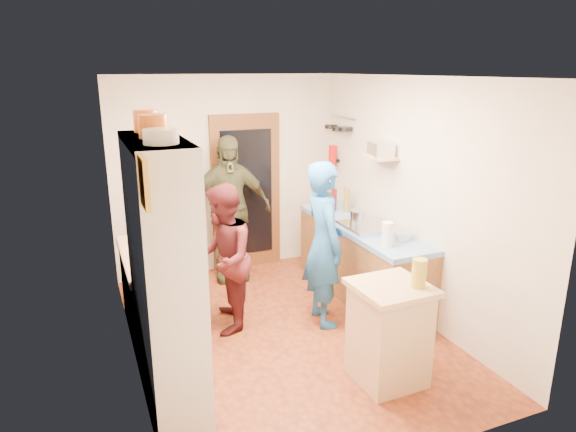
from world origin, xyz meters
TOP-DOWN VIEW (x-y plane):
  - floor at (0.00, 0.00)m, footprint 3.00×4.00m
  - ceiling at (0.00, 0.00)m, footprint 3.00×4.00m
  - wall_back at (0.00, 2.01)m, footprint 3.00×0.02m
  - wall_front at (0.00, -2.01)m, footprint 3.00×0.02m
  - wall_left at (-1.51, 0.00)m, footprint 0.02×4.00m
  - wall_right at (1.51, 0.00)m, footprint 0.02×4.00m
  - door_frame at (0.25, 1.97)m, footprint 0.95×0.06m
  - door_glass at (0.25, 1.94)m, footprint 0.70×0.02m
  - hutch_body at (-1.30, -0.80)m, footprint 0.40×1.20m
  - hutch_top_shelf at (-1.30, -0.80)m, footprint 0.40×1.14m
  - plate_stack at (-1.30, -1.09)m, footprint 0.23×0.23m
  - orange_pot_a at (-1.30, -0.78)m, footprint 0.20×0.20m
  - orange_pot_b at (-1.30, -0.41)m, footprint 0.19×0.19m
  - left_counter_base at (-1.20, 0.45)m, footprint 0.60×1.40m
  - left_counter_top at (-1.20, 0.45)m, footprint 0.64×1.44m
  - toaster at (-1.15, 0.05)m, footprint 0.28×0.21m
  - kettle at (-1.25, 0.26)m, footprint 0.18×0.18m
  - orange_bowl at (-1.12, 0.55)m, footprint 0.20×0.20m
  - chopping_board at (-1.18, 0.97)m, footprint 0.34×0.28m
  - right_counter_base at (1.20, 0.50)m, footprint 0.60×2.20m
  - right_counter_top at (1.20, 0.50)m, footprint 0.62×2.22m
  - hob at (1.20, 0.37)m, footprint 0.55×0.58m
  - pot_on_hob at (1.15, 0.50)m, footprint 0.22×0.22m
  - bottle_a at (1.05, 1.11)m, footprint 0.08×0.08m
  - bottle_b at (1.18, 1.19)m, footprint 0.09×0.09m
  - bottle_c at (1.31, 1.09)m, footprint 0.09×0.09m
  - paper_towel at (1.05, -0.25)m, footprint 0.14×0.14m
  - mixing_bowl at (1.30, -0.11)m, footprint 0.29×0.29m
  - island_base at (0.53, -1.13)m, footprint 0.56×0.56m
  - island_top at (0.53, -1.13)m, footprint 0.64×0.64m
  - cutting_board at (0.48, -1.08)m, footprint 0.36×0.29m
  - oil_jar at (0.71, -1.24)m, footprint 0.13×0.13m
  - pan_rail at (1.46, 1.52)m, footprint 0.02×0.65m
  - pan_hang_a at (1.40, 1.35)m, footprint 0.18×0.18m
  - pan_hang_b at (1.40, 1.55)m, footprint 0.16×0.16m
  - pan_hang_c at (1.40, 1.75)m, footprint 0.17×0.17m
  - wall_shelf at (1.37, 0.45)m, footprint 0.26×0.42m
  - radio at (1.37, 0.45)m, footprint 0.27×0.33m
  - ext_bracket at (1.47, 1.70)m, footprint 0.06×0.10m
  - fire_extinguisher at (1.41, 1.70)m, footprint 0.11×0.11m
  - picture_frame at (-1.48, -1.55)m, footprint 0.03×0.25m
  - person_hob at (0.52, 0.06)m, footprint 0.48×0.68m
  - person_left at (-0.50, 0.37)m, footprint 0.79×0.90m
  - person_back at (-0.09, 1.62)m, footprint 1.15×0.57m

SIDE VIEW (x-z plane):
  - floor at x=0.00m, z-range -0.02..0.00m
  - right_counter_base at x=1.20m, z-range 0.00..0.84m
  - left_counter_base at x=-1.20m, z-range 0.00..0.85m
  - island_base at x=0.53m, z-range 0.00..0.86m
  - person_left at x=-0.50m, z-range 0.00..1.56m
  - right_counter_top at x=1.20m, z-range 0.84..0.90m
  - left_counter_top at x=-1.20m, z-range 0.85..0.90m
  - island_top at x=0.53m, z-range 0.86..0.91m
  - person_hob at x=0.52m, z-range 0.00..1.77m
  - cutting_board at x=0.48m, z-range 0.89..0.91m
  - chopping_board at x=-1.18m, z-range 0.90..0.92m
  - hob at x=1.20m, z-range 0.90..0.94m
  - orange_bowl at x=-1.12m, z-range 0.90..0.98m
  - person_back at x=-0.09m, z-range 0.00..1.89m
  - mixing_bowl at x=1.30m, z-range 0.90..0.99m
  - kettle at x=-1.25m, z-range 0.90..1.06m
  - toaster at x=-1.15m, z-range 0.90..1.09m
  - pot_on_hob at x=1.15m, z-range 0.94..1.08m
  - paper_towel at x=1.05m, z-range 0.90..1.16m
  - oil_jar at x=0.71m, z-range 0.91..1.16m
  - bottle_a at x=1.05m, z-range 0.90..1.17m
  - bottle_b at x=1.18m, z-range 0.90..1.18m
  - door_frame at x=0.25m, z-range 0.00..2.10m
  - door_glass at x=0.25m, z-range 0.20..1.90m
  - bottle_c at x=1.31m, z-range 0.90..1.21m
  - hutch_body at x=-1.30m, z-range 0.00..2.20m
  - wall_back at x=0.00m, z-range 0.00..2.60m
  - wall_front at x=0.00m, z-range 0.00..2.60m
  - wall_left at x=-1.51m, z-range 0.00..2.60m
  - wall_right at x=1.51m, z-range 0.00..2.60m
  - ext_bracket at x=1.47m, z-range 1.43..1.47m
  - fire_extinguisher at x=1.41m, z-range 1.34..1.66m
  - wall_shelf at x=1.37m, z-range 1.69..1.71m
  - radio at x=1.37m, z-range 1.72..1.86m
  - pan_hang_b at x=1.40m, z-range 1.88..1.92m
  - pan_hang_c at x=1.40m, z-range 1.89..1.93m
  - pan_hang_a at x=1.40m, z-range 1.90..1.94m
  - pan_rail at x=1.46m, z-range 2.04..2.06m
  - picture_frame at x=-1.48m, z-range 1.90..2.20m
  - hutch_top_shelf at x=-1.30m, z-range 2.16..2.20m
  - plate_stack at x=-1.30m, z-range 2.20..2.30m
  - orange_pot_a at x=-1.30m, z-range 2.20..2.36m
  - orange_pot_b at x=-1.30m, z-range 2.20..2.37m
  - ceiling at x=0.00m, z-range 2.60..2.62m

